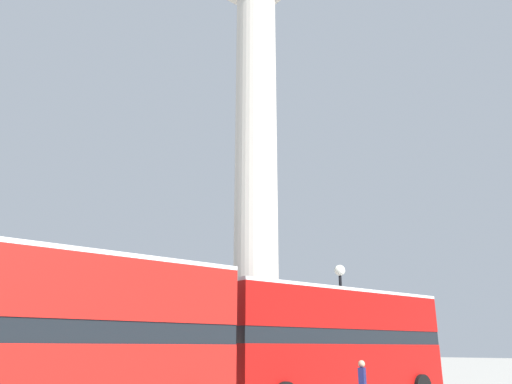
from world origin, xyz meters
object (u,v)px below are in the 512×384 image
monument_column (256,195)px  bus_a (334,339)px  street_lamp (342,310)px  bus_b (42,332)px

monument_column → bus_a: monument_column is taller
bus_a → street_lamp: size_ratio=1.87×
monument_column → bus_b: size_ratio=2.20×
bus_a → street_lamp: street_lamp is taller
street_lamp → monument_column: bearing=158.2°
bus_b → street_lamp: (13.90, 2.73, 1.28)m
bus_a → bus_b: size_ratio=1.06×
bus_a → street_lamp: (2.38, 1.68, 1.32)m
monument_column → bus_a: size_ratio=2.06×
bus_b → street_lamp: size_ratio=1.75×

